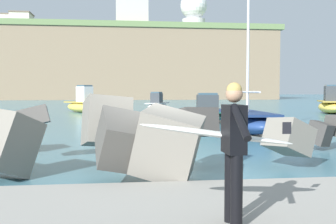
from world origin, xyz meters
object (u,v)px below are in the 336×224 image
at_px(station_building_west, 7,25).
at_px(boat_far_left, 245,121).
at_px(surfer_with_board, 228,141).
at_px(boat_near_centre, 83,104).
at_px(radar_dome, 194,11).
at_px(station_building_central, 22,23).
at_px(station_building_east, 132,11).
at_px(boat_near_left, 157,104).
at_px(boat_far_centre, 207,112).
at_px(boat_mid_right, 332,104).
at_px(mooring_buoy_middle, 90,107).

bearing_deg(station_building_west, boat_far_left, -68.87).
height_order(surfer_with_board, boat_near_centre, boat_near_centre).
relative_size(boat_near_centre, radar_dome, 0.47).
distance_m(surfer_with_board, station_building_central, 103.40).
xyz_separation_m(boat_near_centre, station_building_east, (5.89, 53.95, 19.21)).
distance_m(surfer_with_board, station_building_west, 110.04).
bearing_deg(boat_near_left, surfer_with_board, -93.80).
relative_size(boat_far_left, station_building_central, 1.30).
bearing_deg(station_building_east, station_building_west, 148.95).
relative_size(boat_near_left, boat_far_centre, 0.72).
height_order(boat_near_left, boat_far_centre, boat_near_left).
height_order(boat_near_centre, station_building_east, station_building_east).
bearing_deg(radar_dome, boat_mid_right, -90.29).
distance_m(surfer_with_board, boat_far_centre, 20.06).
distance_m(surfer_with_board, station_building_east, 86.61).
distance_m(surfer_with_board, boat_mid_right, 31.23).
height_order(boat_near_left, boat_near_centre, boat_near_centre).
xyz_separation_m(station_building_west, station_building_central, (5.03, -5.53, -0.26)).
xyz_separation_m(boat_far_centre, mooring_buoy_middle, (-8.65, 16.69, -0.33)).
relative_size(surfer_with_board, boat_mid_right, 0.40).
xyz_separation_m(surfer_with_board, boat_mid_right, (16.44, 26.54, -0.50)).
bearing_deg(surfer_with_board, mooring_buoy_middle, 97.19).
bearing_deg(station_building_central, station_building_west, 132.29).
distance_m(boat_near_centre, station_building_central, 73.46).
height_order(boat_near_left, radar_dome, radar_dome).
xyz_separation_m(surfer_with_board, radar_dome, (16.78, 92.59, 20.65)).
bearing_deg(station_building_central, surfer_with_board, -75.17).
bearing_deg(mooring_buoy_middle, station_building_west, 111.40).
bearing_deg(radar_dome, boat_far_centre, -99.88).
bearing_deg(station_building_central, boat_near_centre, -72.53).
height_order(boat_mid_right, station_building_east, station_building_east).
relative_size(radar_dome, station_building_west, 1.60).
relative_size(boat_near_left, mooring_buoy_middle, 9.98).
xyz_separation_m(boat_near_centre, boat_far_centre, (8.78, -10.99, -0.19)).
distance_m(mooring_buoy_middle, station_building_west, 75.17).
relative_size(boat_far_left, radar_dome, 0.82).
bearing_deg(boat_near_centre, radar_dome, 70.88).
relative_size(boat_mid_right, radar_dome, 0.53).
height_order(radar_dome, station_building_west, radar_dome).
xyz_separation_m(boat_mid_right, station_building_east, (-15.27, 58.02, 19.18)).
height_order(surfer_with_board, station_building_central, station_building_central).
bearing_deg(boat_near_left, boat_far_left, -85.15).
distance_m(boat_mid_right, station_building_central, 85.53).
xyz_separation_m(surfer_with_board, mooring_buoy_middle, (-4.58, 36.32, -1.06)).
relative_size(surfer_with_board, radar_dome, 0.21).
xyz_separation_m(boat_near_left, station_building_east, (-1.16, 49.42, 19.39)).
distance_m(boat_far_centre, station_building_central, 86.41).
bearing_deg(boat_near_left, boat_mid_right, -31.37).
height_order(station_building_west, station_building_east, station_building_east).
distance_m(boat_far_left, station_building_west, 99.86).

